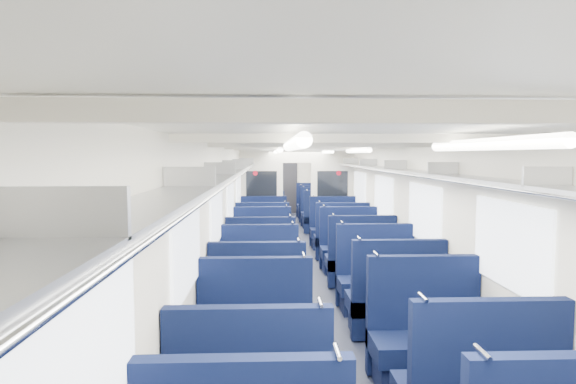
# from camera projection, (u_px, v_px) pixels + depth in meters

# --- Properties ---
(floor) EXTENTS (2.80, 18.00, 0.01)m
(floor) POSITION_uv_depth(u_px,v_px,m) (305.00, 268.00, 9.41)
(floor) COLOR black
(floor) RESTS_ON ground
(ceiling) EXTENTS (2.80, 18.00, 0.01)m
(ceiling) POSITION_uv_depth(u_px,v_px,m) (305.00, 147.00, 9.23)
(ceiling) COLOR white
(ceiling) RESTS_ON wall_left
(wall_left) EXTENTS (0.02, 18.00, 2.35)m
(wall_left) POSITION_uv_depth(u_px,v_px,m) (232.00, 208.00, 9.26)
(wall_left) COLOR silver
(wall_left) RESTS_ON floor
(dado_left) EXTENTS (0.03, 17.90, 0.70)m
(dado_left) POSITION_uv_depth(u_px,v_px,m) (233.00, 251.00, 9.33)
(dado_left) COLOR black
(dado_left) RESTS_ON floor
(wall_right) EXTENTS (0.02, 18.00, 2.35)m
(wall_right) POSITION_uv_depth(u_px,v_px,m) (377.00, 208.00, 9.37)
(wall_right) COLOR silver
(wall_right) RESTS_ON floor
(dado_right) EXTENTS (0.03, 17.90, 0.70)m
(dado_right) POSITION_uv_depth(u_px,v_px,m) (375.00, 250.00, 9.44)
(dado_right) COLOR black
(dado_right) RESTS_ON floor
(wall_far) EXTENTS (2.80, 0.02, 2.35)m
(wall_far) POSITION_uv_depth(u_px,v_px,m) (287.00, 182.00, 18.29)
(wall_far) COLOR silver
(wall_far) RESTS_ON floor
(luggage_rack_left) EXTENTS (0.36, 17.40, 0.18)m
(luggage_rack_left) POSITION_uv_depth(u_px,v_px,m) (242.00, 167.00, 9.21)
(luggage_rack_left) COLOR #B2B5BA
(luggage_rack_left) RESTS_ON wall_left
(luggage_rack_right) EXTENTS (0.36, 17.40, 0.18)m
(luggage_rack_right) POSITION_uv_depth(u_px,v_px,m) (368.00, 166.00, 9.31)
(luggage_rack_right) COLOR #B2B5BA
(luggage_rack_right) RESTS_ON wall_right
(windows) EXTENTS (2.78, 15.60, 0.75)m
(windows) POSITION_uv_depth(u_px,v_px,m) (307.00, 197.00, 8.84)
(windows) COLOR white
(windows) RESTS_ON wall_left
(ceiling_fittings) EXTENTS (2.70, 16.06, 0.11)m
(ceiling_fittings) POSITION_uv_depth(u_px,v_px,m) (306.00, 150.00, 8.97)
(ceiling_fittings) COLOR silver
(ceiling_fittings) RESTS_ON ceiling
(end_door) EXTENTS (0.75, 0.06, 2.00)m
(end_door) POSITION_uv_depth(u_px,v_px,m) (287.00, 187.00, 18.24)
(end_door) COLOR black
(end_door) RESTS_ON floor
(bulkhead) EXTENTS (2.80, 0.10, 2.35)m
(bulkhead) POSITION_uv_depth(u_px,v_px,m) (297.00, 194.00, 11.95)
(bulkhead) COLOR silver
(bulkhead) RESTS_ON floor
(seat_6) EXTENTS (1.12, 0.62, 1.24)m
(seat_6) POSITION_uv_depth(u_px,v_px,m) (255.00, 347.00, 4.58)
(seat_6) COLOR #0B1435
(seat_6) RESTS_ON floor
(seat_7) EXTENTS (1.12, 0.62, 1.24)m
(seat_7) POSITION_uv_depth(u_px,v_px,m) (427.00, 343.00, 4.67)
(seat_7) COLOR #0B1435
(seat_7) RESTS_ON floor
(seat_8) EXTENTS (1.12, 0.62, 1.24)m
(seat_8) POSITION_uv_depth(u_px,v_px,m) (258.00, 309.00, 5.72)
(seat_8) COLOR #0B1435
(seat_8) RESTS_ON floor
(seat_9) EXTENTS (1.12, 0.62, 1.24)m
(seat_9) POSITION_uv_depth(u_px,v_px,m) (395.00, 305.00, 5.86)
(seat_9) COLOR #0B1435
(seat_9) RESTS_ON floor
(seat_10) EXTENTS (1.12, 0.62, 1.24)m
(seat_10) POSITION_uv_depth(u_px,v_px,m) (259.00, 284.00, 6.78)
(seat_10) COLOR #0B1435
(seat_10) RESTS_ON floor
(seat_11) EXTENTS (1.12, 0.62, 1.24)m
(seat_11) POSITION_uv_depth(u_px,v_px,m) (377.00, 283.00, 6.85)
(seat_11) COLOR #0B1435
(seat_11) RESTS_ON floor
(seat_12) EXTENTS (1.12, 0.62, 1.24)m
(seat_12) POSITION_uv_depth(u_px,v_px,m) (261.00, 266.00, 7.91)
(seat_12) COLOR #0B1435
(seat_12) RESTS_ON floor
(seat_13) EXTENTS (1.12, 0.62, 1.24)m
(seat_13) POSITION_uv_depth(u_px,v_px,m) (360.00, 263.00, 8.10)
(seat_13) COLOR #0B1435
(seat_13) RESTS_ON floor
(seat_14) EXTENTS (1.12, 0.62, 1.24)m
(seat_14) POSITION_uv_depth(u_px,v_px,m) (262.00, 251.00, 9.11)
(seat_14) COLOR #0B1435
(seat_14) RESTS_ON floor
(seat_15) EXTENTS (1.12, 0.62, 1.24)m
(seat_15) POSITION_uv_depth(u_px,v_px,m) (350.00, 251.00, 9.12)
(seat_15) COLOR #0B1435
(seat_15) RESTS_ON floor
(seat_16) EXTENTS (1.12, 0.62, 1.24)m
(seat_16) POSITION_uv_depth(u_px,v_px,m) (263.00, 240.00, 10.26)
(seat_16) COLOR #0B1435
(seat_16) RESTS_ON floor
(seat_17) EXTENTS (1.12, 0.62, 1.24)m
(seat_17) POSITION_uv_depth(u_px,v_px,m) (341.00, 241.00, 10.21)
(seat_17) COLOR #0B1435
(seat_17) RESTS_ON floor
(seat_18) EXTENTS (1.12, 0.62, 1.24)m
(seat_18) POSITION_uv_depth(u_px,v_px,m) (263.00, 231.00, 11.47)
(seat_18) COLOR #0B1435
(seat_18) RESTS_ON floor
(seat_19) EXTENTS (1.12, 0.62, 1.24)m
(seat_19) POSITION_uv_depth(u_px,v_px,m) (333.00, 232.00, 11.42)
(seat_19) COLOR #0B1435
(seat_19) RESTS_ON floor
(seat_20) EXTENTS (1.12, 0.62, 1.24)m
(seat_20) POSITION_uv_depth(u_px,v_px,m) (264.00, 220.00, 13.45)
(seat_20) COLOR #0B1435
(seat_20) RESTS_ON floor
(seat_21) EXTENTS (1.12, 0.62, 1.24)m
(seat_21) POSITION_uv_depth(u_px,v_px,m) (323.00, 220.00, 13.57)
(seat_21) COLOR #0B1435
(seat_21) RESTS_ON floor
(seat_22) EXTENTS (1.12, 0.62, 1.24)m
(seat_22) POSITION_uv_depth(u_px,v_px,m) (265.00, 215.00, 14.70)
(seat_22) COLOR #0B1435
(seat_22) RESTS_ON floor
(seat_23) EXTENTS (1.12, 0.62, 1.24)m
(seat_23) POSITION_uv_depth(u_px,v_px,m) (319.00, 215.00, 14.64)
(seat_23) COLOR #0B1435
(seat_23) RESTS_ON floor
(seat_24) EXTENTS (1.12, 0.62, 1.24)m
(seat_24) POSITION_uv_depth(u_px,v_px,m) (265.00, 211.00, 15.77)
(seat_24) COLOR #0B1435
(seat_24) RESTS_ON floor
(seat_25) EXTENTS (1.12, 0.62, 1.24)m
(seat_25) POSITION_uv_depth(u_px,v_px,m) (316.00, 210.00, 15.77)
(seat_25) COLOR #0B1435
(seat_25) RESTS_ON floor
(seat_26) EXTENTS (1.12, 0.62, 1.24)m
(seat_26) POSITION_uv_depth(u_px,v_px,m) (265.00, 207.00, 16.96)
(seat_26) COLOR #0B1435
(seat_26) RESTS_ON floor
(seat_27) EXTENTS (1.12, 0.62, 1.24)m
(seat_27) POSITION_uv_depth(u_px,v_px,m) (313.00, 207.00, 16.91)
(seat_27) COLOR #0B1435
(seat_27) RESTS_ON floor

